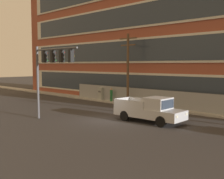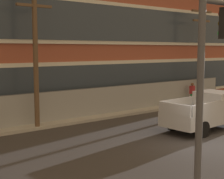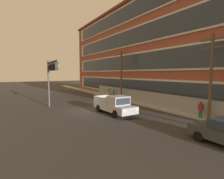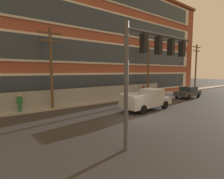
% 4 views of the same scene
% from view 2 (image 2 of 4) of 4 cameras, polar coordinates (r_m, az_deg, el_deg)
% --- Properties ---
extents(ground_plane, '(160.00, 160.00, 0.00)m').
position_cam_2_polar(ground_plane, '(15.91, 14.61, -8.95)').
color(ground_plane, '#333030').
extents(sidewalk_building_side, '(80.00, 1.80, 0.16)m').
position_cam_2_polar(sidewalk_building_side, '(21.48, -2.64, -4.45)').
color(sidewalk_building_side, '#9E9B93').
rests_on(sidewalk_building_side, ground).
extents(chain_link_fence, '(25.99, 0.06, 1.88)m').
position_cam_2_polar(chain_link_fence, '(21.12, -3.76, -2.24)').
color(chain_link_fence, gray).
rests_on(chain_link_fence, ground).
extents(pickup_truck_silver, '(5.63, 2.25, 1.96)m').
position_cam_2_polar(pickup_truck_silver, '(19.03, 15.66, -3.53)').
color(pickup_truck_silver, '#B2B5BA').
rests_on(pickup_truck_silver, ground).
extents(utility_pole_near_corner, '(2.30, 0.26, 7.66)m').
position_cam_2_polar(utility_pole_near_corner, '(18.33, -12.61, 6.58)').
color(utility_pole_near_corner, brown).
rests_on(utility_pole_near_corner, ground).
extents(utility_pole_midblock, '(2.28, 0.26, 7.60)m').
position_cam_2_polar(utility_pole_midblock, '(27.43, 14.51, 6.44)').
color(utility_pole_midblock, brown).
rests_on(utility_pole_midblock, ground).
extents(pedestrian_near_cabinet, '(0.41, 0.26, 1.69)m').
position_cam_2_polar(pedestrian_near_cabinet, '(27.01, 13.17, -0.40)').
color(pedestrian_near_cabinet, '#236B38').
rests_on(pedestrian_near_cabinet, ground).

